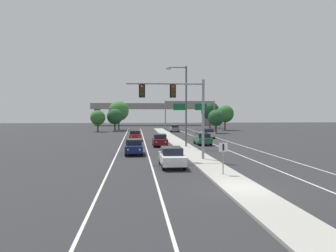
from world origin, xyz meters
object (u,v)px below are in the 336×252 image
Objects in this scene: overhead_signal_mast at (179,102)px; median_sign_post at (223,153)px; car_oncoming_darkred at (160,140)px; tree_far_left_c at (119,111)px; tree_far_left_a at (115,117)px; tree_far_right_c at (216,118)px; tree_far_left_b at (98,118)px; street_lamp_median at (184,101)px; tree_far_right_a at (225,114)px; car_receding_green at (203,139)px; car_oncoming_navy at (134,147)px; highway_sign_gantry at (190,106)px; tree_far_right_b at (210,111)px; car_oncoming_red at (135,135)px; car_receding_grey at (175,128)px; car_receding_silver at (208,133)px; car_oncoming_white at (172,157)px.

overhead_signal_mast reaches higher than median_sign_post.
overhead_signal_mast reaches higher than car_oncoming_darkred.
tree_far_left_a is at bearing -94.57° from tree_far_left_c.
tree_far_left_c is at bearing 99.70° from car_oncoming_darkred.
tree_far_right_c reaches higher than tree_far_left_b.
tree_far_right_a is at bearing 68.61° from street_lamp_median.
tree_far_right_a is (13.18, 37.84, 3.29)m from car_receding_green.
highway_sign_gantry is (14.38, 52.82, 5.34)m from car_oncoming_navy.
tree_far_right_b is 1.03× the size of tree_far_left_c.
highway_sign_gantry is 18.59m from tree_far_left_c.
car_oncoming_darkred is at bearing -115.94° from tree_far_right_a.
car_oncoming_red is 0.59× the size of tree_far_right_b.
car_oncoming_darkred is at bearing -99.82° from car_receding_grey.
car_receding_grey is (9.02, 23.97, 0.00)m from car_oncoming_red.
car_receding_silver is 30.25m from tree_far_left_b.
tree_far_right_c is at bearing -23.42° from tree_far_left_a.
highway_sign_gantry reaches higher than tree_far_right_c.
street_lamp_median reaches higher than car_receding_silver.
tree_far_right_c is at bearing 77.13° from median_sign_post.
street_lamp_median is at bearing -61.35° from car_oncoming_red.
car_oncoming_red and car_receding_silver have the same top height.
car_oncoming_red is at bearing -83.05° from tree_far_left_c.
median_sign_post is at bearing -102.87° from tree_far_right_c.
tree_far_right_b reaches higher than car_oncoming_white.
median_sign_post is at bearing -64.79° from car_oncoming_navy.
car_receding_silver is at bearing 72.72° from overhead_signal_mast.
tree_far_left_a reaches higher than car_oncoming_darkred.
tree_far_right_b is at bearing 76.47° from car_receding_green.
median_sign_post is 0.49× the size of car_oncoming_navy.
car_oncoming_navy is at bearing -78.95° from tree_far_left_b.
tree_far_left_a is at bearing 95.99° from car_oncoming_navy.
car_oncoming_red is at bearing 139.70° from car_receding_green.
tree_far_right_a reaches higher than car_oncoming_navy.
tree_far_left_b is at bearing 111.59° from street_lamp_median.
car_oncoming_navy is at bearing -119.77° from car_receding_silver.
car_receding_grey is 23.84m from tree_far_right_b.
tree_far_left_c is at bearing -159.91° from tree_far_right_b.
tree_far_left_a is at bearing -147.95° from tree_far_right_b.
street_lamp_median is 1.32× the size of tree_far_right_b.
car_receding_silver is at bearing -45.80° from tree_far_left_b.
tree_far_right_c is 0.68× the size of tree_far_left_c.
car_receding_grey is at bearing -38.14° from tree_far_left_c.
median_sign_post reaches higher than car_receding_silver.
street_lamp_median is 1.59× the size of tree_far_right_a.
tree_far_right_b reaches higher than car_oncoming_darkred.
car_oncoming_darkred is at bearing 97.51° from median_sign_post.
overhead_signal_mast is 42.72m from tree_far_right_c.
car_oncoming_white is 0.59× the size of tree_far_right_b.
highway_sign_gantry is at bearing 76.00° from car_oncoming_darkred.
tree_far_left_a is at bearing 98.27° from car_oncoming_white.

